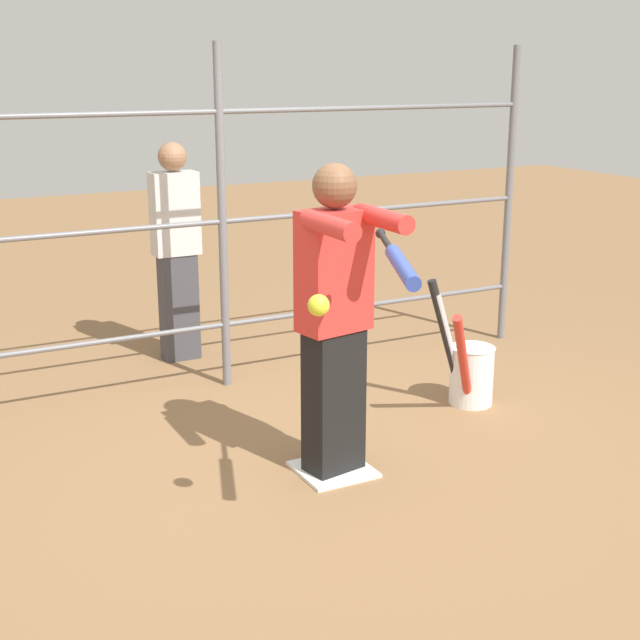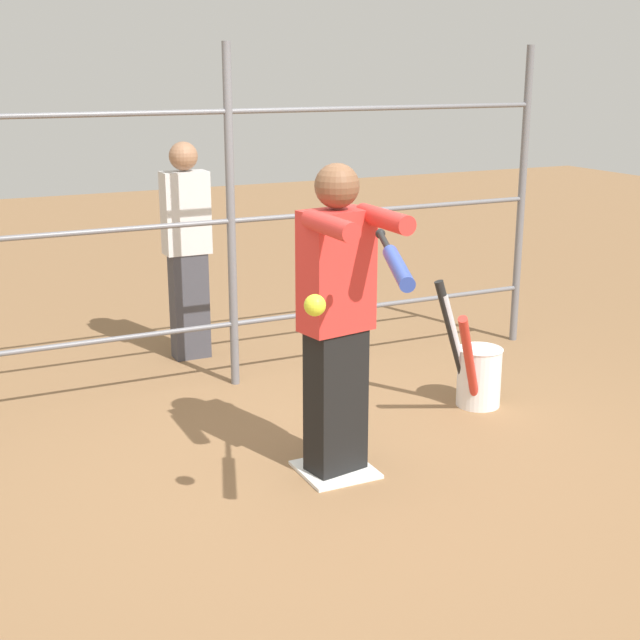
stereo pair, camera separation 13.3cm
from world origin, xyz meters
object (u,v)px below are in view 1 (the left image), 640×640
Objects in this scene: batter at (336,313)px; softball_in_flight at (319,305)px; baseball_bat_swinging at (399,262)px; bat_bucket at (468,370)px; bystander_behind_fence at (176,249)px.

softball_in_flight is (0.48, 0.73, 0.27)m from batter.
bat_bucket is (-1.45, -1.39, -1.14)m from baseball_bat_swinging.
bystander_behind_fence is (-0.08, -3.23, -0.53)m from baseball_bat_swinging.
softball_in_flight is 2.35m from bat_bucket.
batter is at bearing 21.54° from bat_bucket.
bat_bucket is at bearing -136.32° from baseball_bat_swinging.
bystander_behind_fence reaches higher than baseball_bat_swinging.
batter reaches higher than bystander_behind_fence.
softball_in_flight is at bearing 35.05° from bat_bucket.
softball_in_flight reaches higher than bat_bucket.
bat_bucket is at bearing -158.46° from batter.
batter is 1.96× the size of bat_bucket.
bat_bucket is 2.38m from bystander_behind_fence.
bystander_behind_fence is at bearing -87.69° from batter.
batter reaches higher than baseball_bat_swinging.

